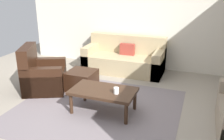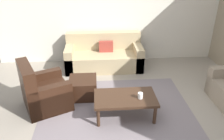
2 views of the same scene
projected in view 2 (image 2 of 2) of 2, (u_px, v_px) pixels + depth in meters
The scene contains 8 objects.
ground_plane at pixel (117, 114), 4.23m from camera, with size 8.00×8.00×0.00m, color gray.
rear_partition at pixel (108, 10), 5.92m from camera, with size 6.00×0.12×2.80m, color silver.
area_rug at pixel (117, 114), 4.22m from camera, with size 2.86×2.60×0.01m, color slate.
couch_main at pixel (104, 56), 5.97m from camera, with size 1.95×0.87×0.88m.
armchair_leather at pixel (42, 94), 4.30m from camera, with size 1.06×1.06×0.95m.
ottoman at pixel (83, 88), 4.71m from camera, with size 0.56×0.56×0.40m, color black.
coffee_table at pixel (125, 99), 4.04m from camera, with size 1.10×0.64×0.41m.
cup at pixel (140, 96), 3.96m from camera, with size 0.09×0.09×0.11m, color white.
Camera 2 is at (-0.34, -3.39, 2.63)m, focal length 36.35 mm.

